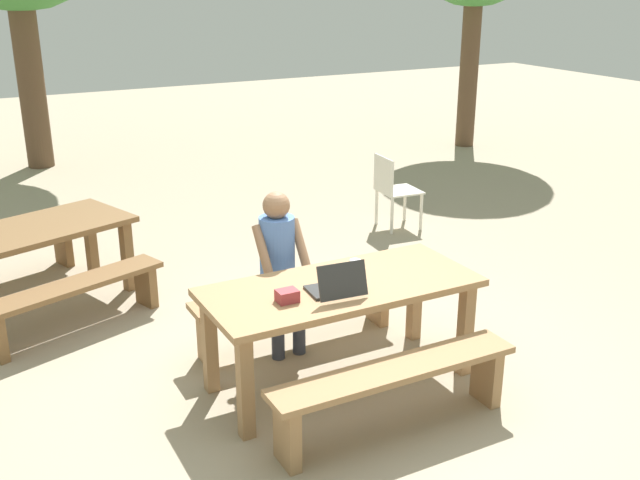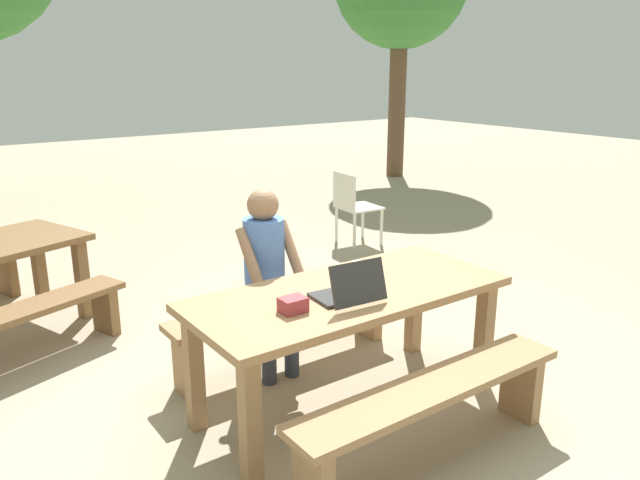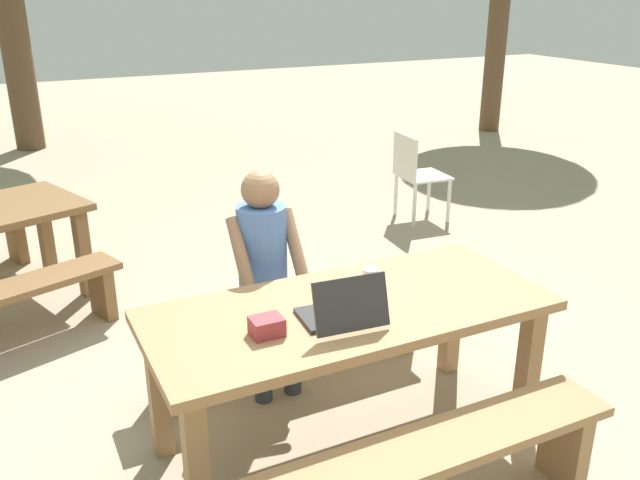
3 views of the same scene
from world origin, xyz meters
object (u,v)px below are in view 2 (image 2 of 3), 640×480
coffee_mug (360,269)px  plastic_chair (354,206)px  small_pouch (293,305)px  person_seated (268,269)px  picnic_table_front (349,307)px  laptop (349,290)px

coffee_mug → plastic_chair: (2.04, 2.58, -0.35)m
small_pouch → plastic_chair: plastic_chair is taller
person_seated → coffee_mug: bearing=-54.5°
small_pouch → plastic_chair: size_ratio=0.16×
small_pouch → plastic_chair: 3.92m
picnic_table_front → laptop: laptop is taller
small_pouch → coffee_mug: coffee_mug is taller
small_pouch → plastic_chair: bearing=46.4°
picnic_table_front → laptop: size_ratio=5.25×
picnic_table_front → person_seated: (-0.16, 0.66, 0.08)m
picnic_table_front → plastic_chair: 3.54m
picnic_table_front → person_seated: bearing=103.6°
laptop → small_pouch: laptop is taller
picnic_table_front → person_seated: size_ratio=1.51×
coffee_mug → small_pouch: bearing=-159.7°
laptop → plastic_chair: (2.35, 2.87, -0.36)m
laptop → plastic_chair: size_ratio=0.43×
laptop → person_seated: 0.81m
coffee_mug → person_seated: person_seated is taller
laptop → coffee_mug: bearing=-132.5°
laptop → person_seated: person_seated is taller
picnic_table_front → small_pouch: size_ratio=13.93×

